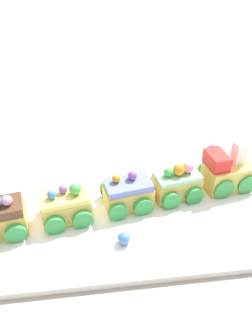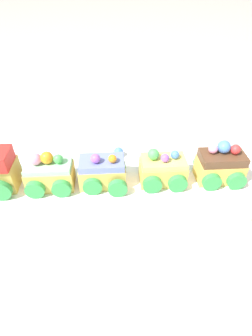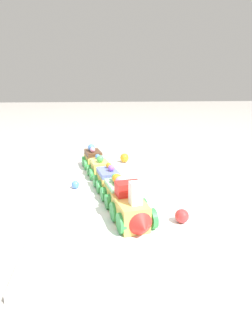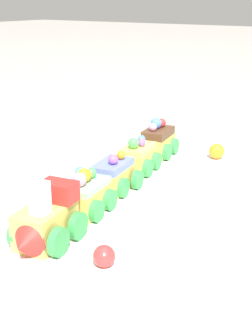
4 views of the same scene
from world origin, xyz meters
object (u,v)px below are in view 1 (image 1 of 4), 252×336
object	(u,v)px
cake_car_mint	(177,184)
cake_car_blueberry	(125,194)
gumball_red	(212,151)
cake_train_locomotive	(230,172)
gumball_blue	(124,238)
cake_car_lemon	(66,206)

from	to	relation	value
cake_car_mint	cake_car_blueberry	world-z (taller)	cake_car_mint
cake_car_mint	gumball_red	size ratio (longest dim) A/B	3.17
cake_train_locomotive	gumball_blue	xyz separation A→B (m)	(-0.21, -0.12, -0.02)
cake_car_mint	gumball_red	distance (m)	0.15
cake_train_locomotive	cake_car_blueberry	size ratio (longest dim) A/B	1.35
cake_car_mint	cake_car_lemon	size ratio (longest dim) A/B	1.00
cake_train_locomotive	cake_car_mint	bearing A→B (deg)	-179.93
cake_car_blueberry	cake_car_lemon	size ratio (longest dim) A/B	1.00
cake_train_locomotive	cake_car_lemon	distance (m)	0.30
cake_train_locomotive	cake_car_blueberry	bearing A→B (deg)	179.95
gumball_blue	cake_car_mint	bearing A→B (deg)	43.50
cake_car_mint	gumball_red	world-z (taller)	cake_car_mint
cake_train_locomotive	cake_car_mint	distance (m)	0.10
cake_car_lemon	cake_car_blueberry	bearing A→B (deg)	0.09
gumball_red	cake_car_lemon	bearing A→B (deg)	-153.90
cake_car_blueberry	gumball_blue	distance (m)	0.08
cake_car_mint	gumball_red	bearing A→B (deg)	36.74
cake_car_mint	cake_train_locomotive	bearing A→B (deg)	0.07
cake_train_locomotive	gumball_red	world-z (taller)	cake_train_locomotive
cake_car_blueberry	gumball_red	xyz separation A→B (m)	(0.20, 0.13, -0.01)
cake_train_locomotive	gumball_red	size ratio (longest dim) A/B	4.29
cake_car_lemon	cake_car_mint	bearing A→B (deg)	-0.04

